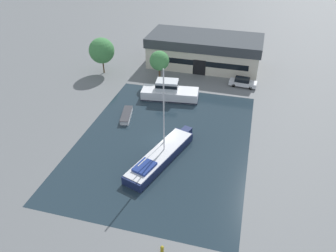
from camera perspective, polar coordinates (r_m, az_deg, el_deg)
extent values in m
plane|color=slate|center=(44.61, -0.76, -2.65)|extent=(440.00, 440.00, 0.00)
cube|color=#1E2D38|center=(44.60, -0.76, -2.64)|extent=(22.68, 30.53, 0.01)
cube|color=beige|center=(67.01, 6.31, 12.17)|extent=(21.42, 10.00, 4.17)
cube|color=#383D42|center=(65.99, 6.47, 14.57)|extent=(22.06, 10.30, 1.78)
cube|color=black|center=(62.81, 5.45, 10.10)|extent=(2.40, 0.10, 2.92)
cube|color=black|center=(62.49, 5.49, 10.80)|extent=(18.08, 0.31, 1.04)
cylinder|color=brown|center=(59.68, -1.48, 8.90)|extent=(0.35, 0.35, 2.84)
sphere|color=#428447|center=(58.60, -1.51, 11.31)|extent=(3.46, 3.46, 3.46)
cylinder|color=brown|center=(64.66, -11.17, 10.19)|extent=(0.26, 0.26, 2.64)
sphere|color=#428447|center=(63.52, -11.48, 12.75)|extent=(4.73, 4.73, 4.73)
cube|color=silver|center=(59.94, 12.92, 7.31)|extent=(4.89, 2.26, 0.71)
cube|color=black|center=(59.68, 12.81, 7.89)|extent=(2.60, 1.86, 0.58)
cube|color=black|center=(59.60, 14.00, 7.65)|extent=(0.16, 1.51, 0.47)
cylinder|color=black|center=(60.74, 14.37, 7.11)|extent=(0.61, 0.25, 0.60)
cylinder|color=black|center=(59.22, 14.16, 6.43)|extent=(0.61, 0.25, 0.60)
cylinder|color=black|center=(60.98, 11.63, 7.59)|extent=(0.61, 0.25, 0.60)
cylinder|color=black|center=(59.47, 11.35, 6.93)|extent=(0.61, 0.25, 0.60)
cube|color=#19234C|center=(41.03, -1.36, -5.41)|extent=(6.17, 12.16, 1.10)
cube|color=#19234C|center=(45.51, 3.23, -1.02)|extent=(1.51, 1.51, 1.10)
cube|color=silver|center=(40.66, -1.38, -4.76)|extent=(5.92, 11.67, 0.08)
cylinder|color=silver|center=(38.12, -0.74, 2.42)|extent=(0.16, 0.16, 10.90)
cylinder|color=silver|center=(38.80, -2.87, -4.82)|extent=(1.74, 5.14, 0.12)
cube|color=navy|center=(38.49, -4.11, -7.08)|extent=(2.58, 3.06, 0.30)
cube|color=white|center=(54.49, 0.35, 5.61)|extent=(9.57, 4.37, 1.56)
cube|color=black|center=(54.79, 0.34, 5.02)|extent=(9.67, 4.45, 0.18)
cube|color=silver|center=(53.82, -0.14, 7.14)|extent=(3.76, 2.79, 1.62)
cube|color=black|center=(53.75, -0.14, 7.29)|extent=(3.84, 2.87, 0.52)
cube|color=white|center=(49.86, -7.24, 1.83)|extent=(2.13, 4.64, 0.65)
cube|color=#333338|center=(49.67, -7.27, 2.18)|extent=(2.24, 4.83, 0.08)
cylinder|color=olive|center=(32.17, -1.04, -20.77)|extent=(0.31, 0.31, 0.50)
sphere|color=olive|center=(31.89, -1.04, -20.41)|extent=(0.34, 0.34, 0.34)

